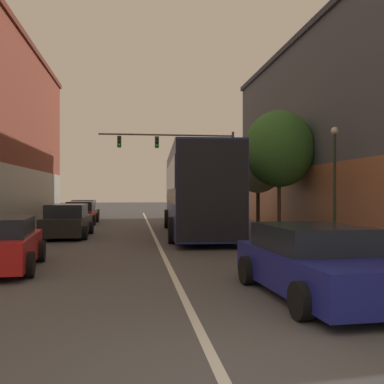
{
  "coord_description": "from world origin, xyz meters",
  "views": [
    {
      "loc": [
        -0.92,
        -4.47,
        1.95
      ],
      "look_at": [
        1.56,
        14.48,
        1.95
      ],
      "focal_mm": 42.0,
      "sensor_mm": 36.0,
      "label": 1
    }
  ],
  "objects_px": {
    "street_lamp": "(335,181)",
    "traffic_signal_gantry": "(188,153)",
    "hatchback_foreground": "(317,263)",
    "parked_car_left_far": "(67,222)",
    "parked_car_left_mid": "(81,213)",
    "street_tree_near": "(258,164)",
    "parked_car_left_distant": "(84,210)",
    "street_tree_far": "(279,149)",
    "bus": "(197,189)"
  },
  "relations": [
    {
      "from": "street_lamp",
      "to": "hatchback_foreground",
      "type": "bearing_deg",
      "value": -117.15
    },
    {
      "from": "parked_car_left_mid",
      "to": "parked_car_left_distant",
      "type": "relative_size",
      "value": 0.97
    },
    {
      "from": "bus",
      "to": "street_tree_near",
      "type": "height_order",
      "value": "street_tree_near"
    },
    {
      "from": "bus",
      "to": "hatchback_foreground",
      "type": "xyz_separation_m",
      "value": [
        0.49,
        -12.46,
        -1.47
      ]
    },
    {
      "from": "hatchback_foreground",
      "to": "street_tree_far",
      "type": "height_order",
      "value": "street_tree_far"
    },
    {
      "from": "parked_car_left_far",
      "to": "traffic_signal_gantry",
      "type": "relative_size",
      "value": 0.46
    },
    {
      "from": "traffic_signal_gantry",
      "to": "street_lamp",
      "type": "xyz_separation_m",
      "value": [
        3.69,
        -15.63,
        -2.37
      ]
    },
    {
      "from": "bus",
      "to": "parked_car_left_mid",
      "type": "xyz_separation_m",
      "value": [
        -6.04,
        7.55,
        -1.46
      ]
    },
    {
      "from": "hatchback_foreground",
      "to": "parked_car_left_mid",
      "type": "height_order",
      "value": "parked_car_left_mid"
    },
    {
      "from": "street_lamp",
      "to": "street_tree_near",
      "type": "bearing_deg",
      "value": 96.35
    },
    {
      "from": "parked_car_left_distant",
      "to": "street_lamp",
      "type": "bearing_deg",
      "value": -147.49
    },
    {
      "from": "bus",
      "to": "traffic_signal_gantry",
      "type": "xyz_separation_m",
      "value": [
        0.96,
        11.28,
        2.64
      ]
    },
    {
      "from": "street_tree_far",
      "to": "street_lamp",
      "type": "bearing_deg",
      "value": -83.38
    },
    {
      "from": "parked_car_left_distant",
      "to": "hatchback_foreground",
      "type": "bearing_deg",
      "value": -164.55
    },
    {
      "from": "traffic_signal_gantry",
      "to": "street_tree_near",
      "type": "bearing_deg",
      "value": -70.63
    },
    {
      "from": "hatchback_foreground",
      "to": "parked_car_left_far",
      "type": "distance_m",
      "value": 13.45
    },
    {
      "from": "parked_car_left_distant",
      "to": "bus",
      "type": "bearing_deg",
      "value": -153.76
    },
    {
      "from": "hatchback_foreground",
      "to": "street_lamp",
      "type": "relative_size",
      "value": 1.01
    },
    {
      "from": "parked_car_left_far",
      "to": "street_lamp",
      "type": "height_order",
      "value": "street_lamp"
    },
    {
      "from": "bus",
      "to": "street_tree_far",
      "type": "xyz_separation_m",
      "value": [
        4.09,
        0.45,
        1.92
      ]
    },
    {
      "from": "street_lamp",
      "to": "traffic_signal_gantry",
      "type": "bearing_deg",
      "value": 103.27
    },
    {
      "from": "bus",
      "to": "parked_car_left_far",
      "type": "height_order",
      "value": "bus"
    },
    {
      "from": "parked_car_left_mid",
      "to": "traffic_signal_gantry",
      "type": "relative_size",
      "value": 0.45
    },
    {
      "from": "street_tree_far",
      "to": "parked_car_left_mid",
      "type": "bearing_deg",
      "value": 144.98
    },
    {
      "from": "parked_car_left_far",
      "to": "traffic_signal_gantry",
      "type": "bearing_deg",
      "value": -29.3
    },
    {
      "from": "parked_car_left_distant",
      "to": "street_tree_far",
      "type": "relative_size",
      "value": 0.76
    },
    {
      "from": "parked_car_left_mid",
      "to": "traffic_signal_gantry",
      "type": "height_order",
      "value": "traffic_signal_gantry"
    },
    {
      "from": "traffic_signal_gantry",
      "to": "street_tree_far",
      "type": "relative_size",
      "value": 1.64
    },
    {
      "from": "parked_car_left_far",
      "to": "parked_car_left_mid",
      "type": "bearing_deg",
      "value": 2.47
    },
    {
      "from": "parked_car_left_distant",
      "to": "street_tree_near",
      "type": "distance_m",
      "value": 14.7
    },
    {
      "from": "parked_car_left_far",
      "to": "traffic_signal_gantry",
      "type": "height_order",
      "value": "traffic_signal_gantry"
    },
    {
      "from": "parked_car_left_mid",
      "to": "street_tree_near",
      "type": "height_order",
      "value": "street_tree_near"
    },
    {
      "from": "parked_car_left_far",
      "to": "street_tree_near",
      "type": "xyz_separation_m",
      "value": [
        9.52,
        3.7,
        2.78
      ]
    },
    {
      "from": "hatchback_foreground",
      "to": "street_tree_near",
      "type": "height_order",
      "value": "street_tree_near"
    },
    {
      "from": "parked_car_left_far",
      "to": "street_tree_far",
      "type": "distance_m",
      "value": 10.41
    },
    {
      "from": "parked_car_left_distant",
      "to": "parked_car_left_mid",
      "type": "bearing_deg",
      "value": -175.48
    },
    {
      "from": "hatchback_foreground",
      "to": "parked_car_left_far",
      "type": "xyz_separation_m",
      "value": [
        -6.21,
        11.93,
        0.04
      ]
    },
    {
      "from": "parked_car_left_mid",
      "to": "parked_car_left_distant",
      "type": "bearing_deg",
      "value": 4.06
    },
    {
      "from": "street_tree_near",
      "to": "hatchback_foreground",
      "type": "bearing_deg",
      "value": -101.98
    },
    {
      "from": "hatchback_foreground",
      "to": "traffic_signal_gantry",
      "type": "distance_m",
      "value": 24.1
    },
    {
      "from": "hatchback_foreground",
      "to": "traffic_signal_gantry",
      "type": "xyz_separation_m",
      "value": [
        0.47,
        23.74,
        4.11
      ]
    },
    {
      "from": "parked_car_left_mid",
      "to": "parked_car_left_distant",
      "type": "height_order",
      "value": "parked_car_left_mid"
    },
    {
      "from": "parked_car_left_far",
      "to": "street_lamp",
      "type": "relative_size",
      "value": 1.01
    },
    {
      "from": "bus",
      "to": "street_lamp",
      "type": "height_order",
      "value": "street_lamp"
    },
    {
      "from": "parked_car_left_distant",
      "to": "street_tree_far",
      "type": "height_order",
      "value": "street_tree_far"
    },
    {
      "from": "hatchback_foreground",
      "to": "parked_car_left_mid",
      "type": "bearing_deg",
      "value": 14.83
    },
    {
      "from": "street_tree_near",
      "to": "street_tree_far",
      "type": "height_order",
      "value": "street_tree_far"
    },
    {
      "from": "parked_car_left_mid",
      "to": "street_lamp",
      "type": "height_order",
      "value": "street_lamp"
    },
    {
      "from": "parked_car_left_far",
      "to": "traffic_signal_gantry",
      "type": "distance_m",
      "value": 14.16
    },
    {
      "from": "hatchback_foreground",
      "to": "parked_car_left_far",
      "type": "height_order",
      "value": "parked_car_left_far"
    }
  ]
}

